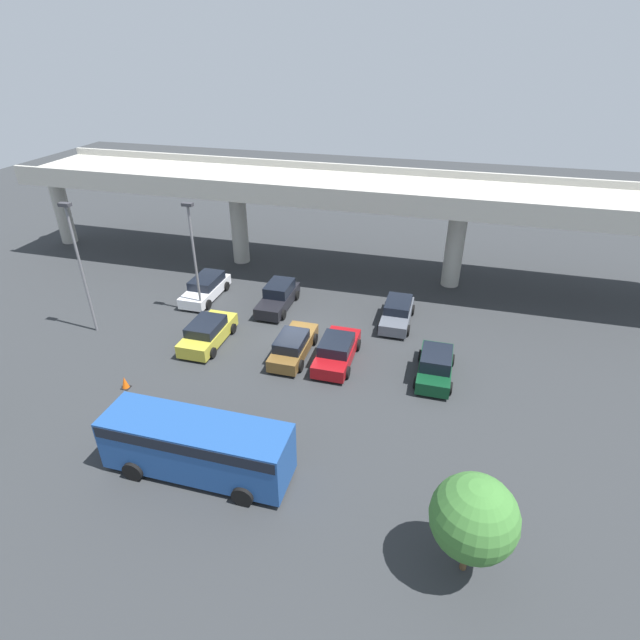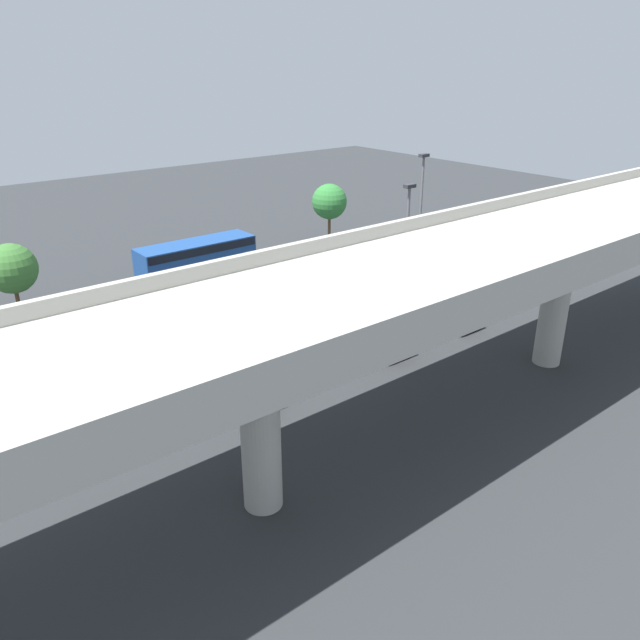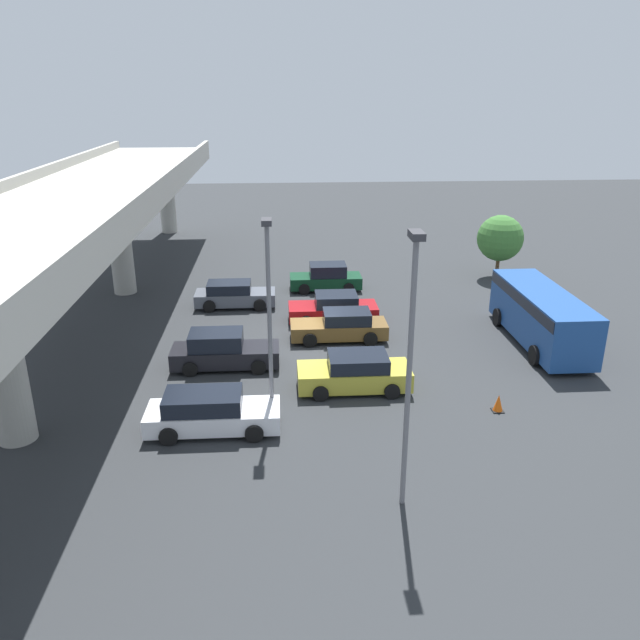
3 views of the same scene
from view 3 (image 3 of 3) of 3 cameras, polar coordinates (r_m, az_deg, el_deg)
name	(u,v)px [view 3 (image 3 of 3)]	position (r m, az deg, el deg)	size (l,w,h in m)	color
ground_plane	(315,340)	(31.16, -0.48, -1.88)	(110.18, 110.18, 0.00)	#2D3033
highway_overpass	(68,217)	(30.80, -22.05, 8.71)	(52.75, 7.64, 7.70)	#ADAAA0
parked_car_0	(211,412)	(23.36, -9.98, -8.31)	(2.08, 4.86, 1.52)	silver
parked_car_1	(355,373)	(26.03, 3.20, -4.84)	(2.16, 4.68, 1.56)	gold
parked_car_2	(223,351)	(28.32, -8.86, -2.82)	(2.01, 4.80, 1.69)	black
parked_car_3	(341,326)	(31.06, 1.90, -0.58)	(1.98, 4.78, 1.50)	brown
parked_car_4	(334,309)	(33.49, 1.26, 1.05)	(2.15, 4.74, 1.54)	maroon
parked_car_5	(234,295)	(36.08, -7.89, 2.29)	(2.01, 4.54, 1.46)	#515660
parked_car_6	(326,278)	(38.80, 0.57, 3.87)	(2.03, 4.40, 1.65)	#0C381E
shuttle_bus	(541,313)	(32.16, 19.59, 0.63)	(8.12, 2.65, 2.66)	#1E478C
lamp_post_near_aisle	(269,307)	(22.34, -4.68, 1.24)	(0.70, 0.35, 7.68)	slate
lamp_post_mid_lot	(410,355)	(17.50, 8.23, -3.23)	(0.70, 0.35, 8.39)	slate
tree_front_centre	(500,238)	(42.49, 16.15, 7.20)	(2.98, 2.98, 4.17)	brown
traffic_cone	(498,404)	(25.42, 15.99, -7.36)	(0.44, 0.44, 0.70)	black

